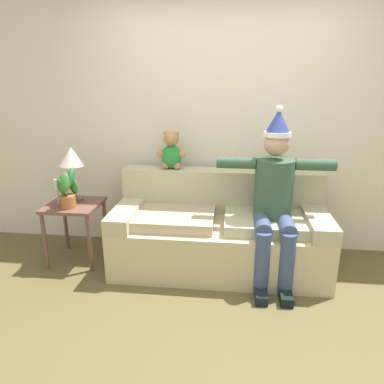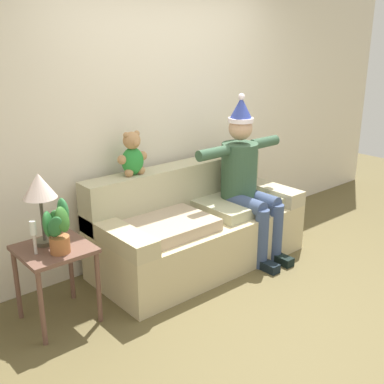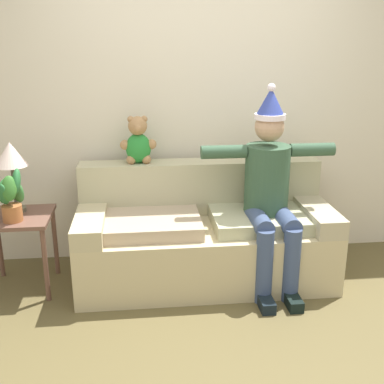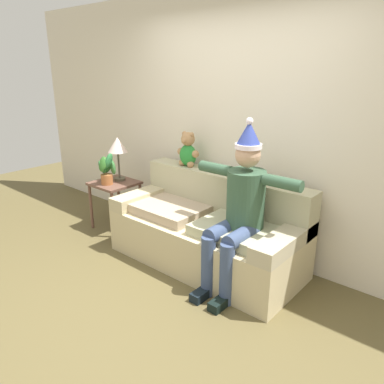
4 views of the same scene
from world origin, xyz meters
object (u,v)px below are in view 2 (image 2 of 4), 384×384
object	(u,v)px
person_seated	(246,176)
potted_plant	(58,228)
candle_tall	(34,233)
table_lamp	(39,189)
couch	(196,227)
side_table	(55,260)
teddy_bear	(133,155)

from	to	relation	value
person_seated	potted_plant	world-z (taller)	person_seated
potted_plant	candle_tall	xyz separation A→B (m)	(-0.14, 0.08, -0.02)
potted_plant	table_lamp	bearing A→B (deg)	96.40
table_lamp	couch	bearing A→B (deg)	-1.41
candle_tall	table_lamp	bearing A→B (deg)	44.78
side_table	table_lamp	world-z (taller)	table_lamp
side_table	candle_tall	xyz separation A→B (m)	(-0.14, -0.02, 0.26)
couch	table_lamp	bearing A→B (deg)	178.59
person_seated	table_lamp	distance (m)	1.93
table_lamp	person_seated	bearing A→B (deg)	-6.09
teddy_bear	candle_tall	xyz separation A→B (m)	(-1.05, -0.34, -0.31)
couch	candle_tall	bearing A→B (deg)	-176.93
couch	table_lamp	world-z (taller)	table_lamp
teddy_bear	potted_plant	xyz separation A→B (m)	(-0.91, -0.42, -0.28)
side_table	candle_tall	world-z (taller)	candle_tall
table_lamp	potted_plant	world-z (taller)	table_lamp
side_table	table_lamp	xyz separation A→B (m)	(-0.02, 0.10, 0.52)
teddy_bear	potted_plant	distance (m)	1.04
person_seated	candle_tall	bearing A→B (deg)	177.61
person_seated	teddy_bear	world-z (taller)	person_seated
potted_plant	person_seated	bearing A→B (deg)	-0.12
teddy_bear	candle_tall	size ratio (longest dim) A/B	1.55
candle_tall	teddy_bear	bearing A→B (deg)	17.92
couch	potted_plant	distance (m)	1.48
table_lamp	candle_tall	size ratio (longest dim) A/B	2.17
couch	teddy_bear	bearing A→B (deg)	152.72
side_table	table_lamp	size ratio (longest dim) A/B	1.11
teddy_bear	table_lamp	distance (m)	0.96
couch	side_table	world-z (taller)	couch
teddy_bear	side_table	xyz separation A→B (m)	(-0.91, -0.32, -0.57)
table_lamp	candle_tall	distance (m)	0.31
candle_tall	potted_plant	bearing A→B (deg)	-29.60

